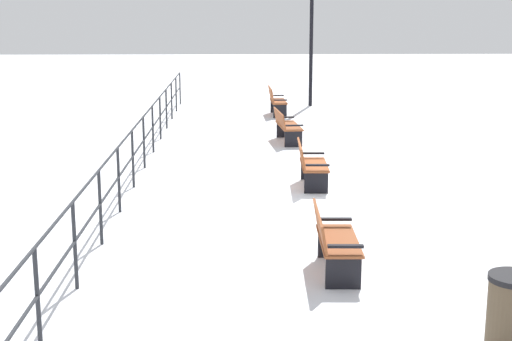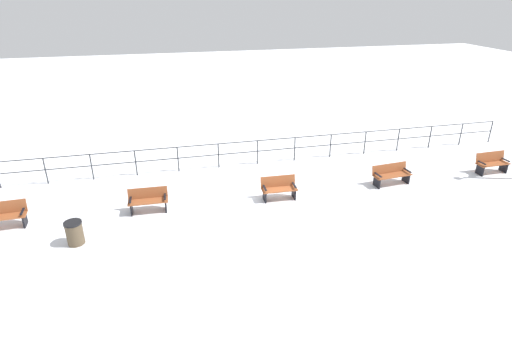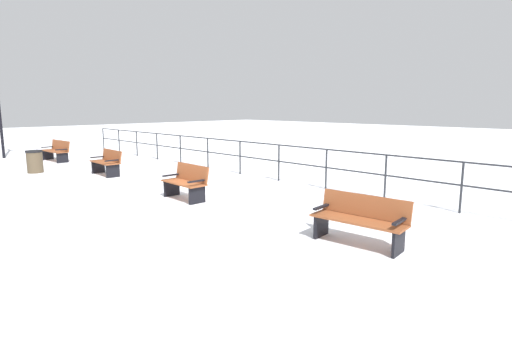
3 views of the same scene
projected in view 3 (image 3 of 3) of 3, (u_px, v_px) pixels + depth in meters
ground_plane at (189, 199)px, 10.23m from camera, size 80.00×80.00×0.00m
bench_nearest at (57, 150)px, 17.05m from camera, size 0.66×1.72×0.87m
bench_second at (107, 162)px, 13.63m from camera, size 0.60×1.42×0.85m
bench_third at (186, 182)px, 10.11m from camera, size 0.60×1.37×0.87m
bench_fourth at (360, 219)px, 6.83m from camera, size 0.69×1.65×0.83m
waterfront_railing at (279, 157)px, 12.49m from camera, size 0.05×25.10×1.16m
trash_bin at (35, 161)px, 14.11m from camera, size 0.55×0.55×0.79m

